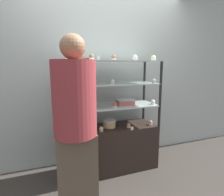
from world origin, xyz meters
TOP-DOWN VIEW (x-y plane):
  - ground_plane at (0.00, 0.00)m, footprint 20.00×20.00m
  - back_wall at (0.00, 0.37)m, footprint 8.00×0.05m
  - display_base at (0.00, 0.00)m, footprint 1.23×0.45m
  - display_riser_lower at (0.00, 0.00)m, footprint 1.23×0.45m
  - display_riser_middle at (0.00, 0.00)m, footprint 1.23×0.45m
  - display_riser_upper at (0.00, 0.00)m, footprint 1.23×0.45m
  - layer_cake_centerpiece at (-0.04, 0.00)m, footprint 0.18×0.18m
  - sheet_cake_frosted at (0.20, 0.02)m, footprint 0.24×0.15m
  - cupcake_0 at (-0.56, -0.08)m, footprint 0.05×0.05m
  - cupcake_1 at (-0.19, -0.12)m, footprint 0.05×0.05m
  - cupcake_2 at (0.20, -0.11)m, footprint 0.05×0.05m
  - cupcake_3 at (0.54, -0.10)m, footprint 0.05×0.05m
  - price_tag_0 at (0.20, -0.21)m, footprint 0.04×0.00m
  - cupcake_4 at (-0.55, -0.06)m, footprint 0.06×0.06m
  - cupcake_5 at (-0.00, -0.11)m, footprint 0.06×0.06m
  - cupcake_6 at (0.56, -0.11)m, footprint 0.06×0.06m
  - price_tag_1 at (-0.35, -0.21)m, footprint 0.04×0.00m
  - cupcake_7 at (-0.57, -0.12)m, footprint 0.05×0.05m
  - cupcake_8 at (-0.01, -0.06)m, footprint 0.05×0.05m
  - cupcake_9 at (0.55, -0.12)m, footprint 0.05×0.05m
  - price_tag_2 at (-0.39, -0.21)m, footprint 0.04×0.00m
  - cupcake_10 at (-0.56, -0.04)m, footprint 0.06×0.06m
  - cupcake_11 at (-0.28, -0.07)m, footprint 0.06×0.06m
  - cupcake_12 at (0.01, -0.04)m, footprint 0.06×0.06m
  - cupcake_13 at (0.28, -0.10)m, footprint 0.06×0.06m
  - cupcake_14 at (0.54, -0.11)m, footprint 0.06×0.06m
  - price_tag_3 at (-0.23, -0.21)m, footprint 0.04×0.00m
  - donut_glazed at (-0.34, 0.01)m, footprint 0.14×0.14m
  - customer_figure at (-0.56, -0.58)m, footprint 0.40×0.40m

SIDE VIEW (x-z plane):
  - ground_plane at x=0.00m, z-range 0.00..0.00m
  - display_base at x=0.00m, z-range 0.00..0.61m
  - price_tag_0 at x=0.20m, z-range 0.61..0.65m
  - cupcake_0 at x=-0.56m, z-range 0.61..0.67m
  - cupcake_1 at x=-0.19m, z-range 0.61..0.67m
  - cupcake_2 at x=0.20m, z-range 0.61..0.67m
  - cupcake_3 at x=0.54m, z-range 0.61..0.67m
  - layer_cake_centerpiece at x=-0.04m, z-range 0.61..0.71m
  - display_riser_lower at x=0.00m, z-range 0.74..1.03m
  - customer_figure at x=-0.56m, z-range 0.06..1.75m
  - price_tag_1 at x=-0.35m, z-range 0.90..0.95m
  - cupcake_4 at x=-0.55m, z-range 0.90..0.97m
  - cupcake_5 at x=0.00m, z-range 0.90..0.97m
  - cupcake_6 at x=0.56m, z-range 0.90..0.97m
  - sheet_cake_frosted at x=0.20m, z-range 0.90..0.98m
  - display_riser_middle at x=0.00m, z-range 1.03..1.33m
  - price_tag_2 at x=-0.39m, z-range 1.20..1.24m
  - cupcake_7 at x=-0.57m, z-range 1.20..1.26m
  - cupcake_8 at x=-0.01m, z-range 1.20..1.26m
  - cupcake_9 at x=0.55m, z-range 1.20..1.26m
  - back_wall at x=0.00m, z-range 0.00..2.60m
  - display_riser_upper at x=0.00m, z-range 1.33..1.62m
  - donut_glazed at x=-0.34m, z-range 1.50..1.53m
  - price_tag_3 at x=-0.23m, z-range 1.50..1.54m
  - cupcake_10 at x=-0.56m, z-range 1.49..1.56m
  - cupcake_11 at x=-0.28m, z-range 1.49..1.56m
  - cupcake_12 at x=0.01m, z-range 1.49..1.56m
  - cupcake_13 at x=0.28m, z-range 1.49..1.56m
  - cupcake_14 at x=0.54m, z-range 1.49..1.56m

